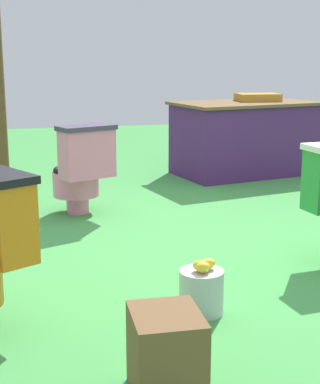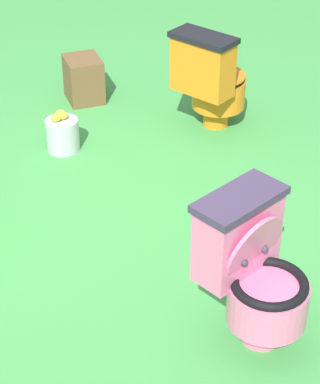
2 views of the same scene
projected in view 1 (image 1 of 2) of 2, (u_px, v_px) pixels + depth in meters
The scene contains 5 objects.
ground at pixel (180, 246), 3.91m from camera, with size 14.00×14.00×0.00m, color #429947.
toilet_pink at pixel (81, 169), 4.62m from camera, with size 0.56×0.61×0.73m.
vendor_table at pixel (244, 138), 6.26m from camera, with size 1.60×1.13×0.85m.
small_crate at pixel (166, 355), 2.15m from camera, with size 0.29×0.25×0.33m, color brown.
lemon_bucket at pixel (201, 290), 2.87m from camera, with size 0.22×0.22×0.28m.
Camera 1 is at (-1.05, -3.58, 1.23)m, focal length 54.87 mm.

